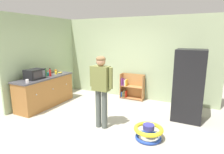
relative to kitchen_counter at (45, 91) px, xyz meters
The scene contains 17 objects.
ground_plane 2.28m from the kitchen_counter, ahead, with size 12.00×12.00×0.00m, color #AEAA9C.
back_wall 3.07m from the kitchen_counter, 41.55° to the left, with size 5.20×0.06×2.70m, color #A5B78C.
left_side_wall 1.08m from the kitchen_counter, 135.38° to the left, with size 0.06×2.99×2.70m, color #A2BB8D.
kitchen_counter is the anchor object (origin of this frame).
refrigerator 4.08m from the kitchen_counter, 12.39° to the left, with size 0.73×0.68×1.78m.
bookshelf 2.76m from the kitchen_counter, 39.97° to the left, with size 0.80×0.28×0.85m.
standing_person 2.35m from the kitchen_counter, 12.46° to the right, with size 0.57×0.22×1.67m.
baby_walker 3.41m from the kitchen_counter, ahead, with size 0.60×0.60×0.32m.
microwave 0.68m from the kitchen_counter, 91.35° to the right, with size 0.37×0.48×0.28m.
banana_bunch 0.80m from the kitchen_counter, 83.43° to the left, with size 0.15×0.16×0.04m.
ketchup_bottle 0.58m from the kitchen_counter, 53.14° to the left, with size 0.07×0.07×0.25m.
green_glass_bottle 0.55m from the kitchen_counter, 88.26° to the left, with size 0.07×0.07×0.25m.
yellow_cup 0.67m from the kitchen_counter, 83.09° to the left, with size 0.08×0.08×0.10m, color yellow.
red_cup 0.63m from the kitchen_counter, 124.27° to the left, with size 0.08×0.08×0.10m, color red.
white_cup 0.92m from the kitchen_counter, 76.12° to the right, with size 0.08×0.08×0.10m, color white.
teal_cup 0.53m from the kitchen_counter, 99.97° to the left, with size 0.08×0.08×0.10m, color teal.
orange_cup 0.85m from the kitchen_counter, 103.56° to the left, with size 0.08×0.08×0.10m, color orange.
Camera 1 is at (2.04, -3.64, 2.08)m, focal length 30.13 mm.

